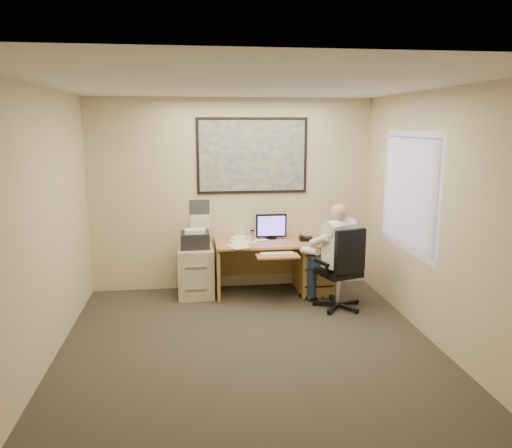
{
  "coord_description": "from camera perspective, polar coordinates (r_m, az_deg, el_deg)",
  "views": [
    {
      "loc": [
        -0.56,
        -4.75,
        2.33
      ],
      "look_at": [
        0.22,
        1.3,
        1.11
      ],
      "focal_mm": 35.0,
      "sensor_mm": 36.0,
      "label": 1
    }
  ],
  "objects": [
    {
      "name": "filing_cabinet",
      "position": [
        6.94,
        -6.9,
        -4.91
      ],
      "size": [
        0.49,
        0.59,
        0.94
      ],
      "rotation": [
        0.0,
        0.0,
        0.01
      ],
      "color": "beige",
      "rests_on": "ground"
    },
    {
      "name": "window_blinds",
      "position": [
        6.15,
        17.08,
        3.51
      ],
      "size": [
        0.06,
        1.4,
        1.3
      ],
      "primitive_type": null,
      "color": "white",
      "rests_on": "room_shell"
    },
    {
      "name": "wall_calendar",
      "position": [
        7.1,
        -6.45,
        1.09
      ],
      "size": [
        0.28,
        0.01,
        0.42
      ],
      "primitive_type": "cube",
      "color": "white",
      "rests_on": "room_shell"
    },
    {
      "name": "desk",
      "position": [
        7.06,
        4.66,
        -4.29
      ],
      "size": [
        1.6,
        0.97,
        1.09
      ],
      "color": "#B47E4D",
      "rests_on": "ground"
    },
    {
      "name": "room_shell",
      "position": [
        4.89,
        -0.56,
        -0.29
      ],
      "size": [
        4.0,
        4.5,
        2.7
      ],
      "color": "#322D26",
      "rests_on": "ground"
    },
    {
      "name": "office_chair",
      "position": [
        6.5,
        9.37,
        -6.92
      ],
      "size": [
        0.81,
        0.81,
        1.08
      ],
      "rotation": [
        0.0,
        0.0,
        0.31
      ],
      "color": "black",
      "rests_on": "ground"
    },
    {
      "name": "person",
      "position": [
        6.48,
        9.41,
        -3.65
      ],
      "size": [
        0.88,
        0.98,
        1.36
      ],
      "primitive_type": null,
      "rotation": [
        0.0,
        0.0,
        0.51
      ],
      "color": "white",
      "rests_on": "office_chair"
    },
    {
      "name": "world_map",
      "position": [
        7.05,
        -0.43,
        7.8
      ],
      "size": [
        1.56,
        0.03,
        1.06
      ],
      "primitive_type": "cube",
      "color": "#1E4C93",
      "rests_on": "room_shell"
    }
  ]
}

